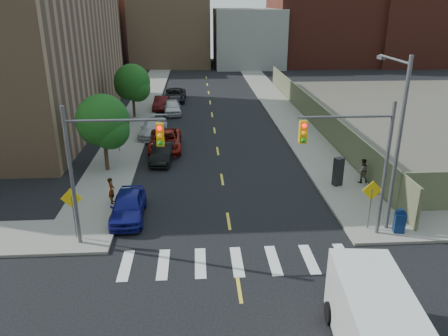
{
  "coord_description": "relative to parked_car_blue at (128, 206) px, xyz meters",
  "views": [
    {
      "loc": [
        -1.61,
        -13.23,
        11.29
      ],
      "look_at": [
        -0.07,
        10.94,
        2.0
      ],
      "focal_mm": 35.0,
      "sensor_mm": 36.0,
      "label": 1
    }
  ],
  "objects": [
    {
      "name": "sidewalk_ne",
      "position": [
        13.25,
        32.76,
        -0.68
      ],
      "size": [
        3.5,
        73.0,
        0.15
      ],
      "primitive_type": "cube",
      "color": "gray",
      "rests_on": "ground"
    },
    {
      "name": "tree_west_near",
      "position": [
        -2.5,
        7.31,
        2.73
      ],
      "size": [
        3.66,
        3.64,
        5.52
      ],
      "color": "#332114",
      "rests_on": "ground"
    },
    {
      "name": "pedestrian_west",
      "position": [
        -1.19,
        1.71,
        0.19
      ],
      "size": [
        0.43,
        0.61,
        1.58
      ],
      "primitive_type": "imported",
      "rotation": [
        0.0,
        0.0,
        1.66
      ],
      "color": "gray",
      "rests_on": "sidewalk_nw"
    },
    {
      "name": "sidewalk_nw",
      "position": [
        -2.25,
        32.76,
        -0.68
      ],
      "size": [
        3.5,
        73.0,
        0.15
      ],
      "primitive_type": "cube",
      "color": "gray",
      "rests_on": "ground"
    },
    {
      "name": "warn_sign_midwest",
      "position": [
        -2.3,
        11.26,
        1.24
      ],
      "size": [
        1.06,
        0.06,
        2.83
      ],
      "color": "#59595E",
      "rests_on": "ground"
    },
    {
      "name": "bg_bldg_fareast",
      "position": [
        43.5,
        61.26,
        8.25
      ],
      "size": [
        14.0,
        16.0,
        18.0
      ],
      "primitive_type": "cube",
      "color": "#592319",
      "rests_on": "ground"
    },
    {
      "name": "parked_car_red",
      "position": [
        1.3,
        11.83,
        0.02
      ],
      "size": [
        2.68,
        5.6,
        1.54
      ],
      "primitive_type": "imported",
      "rotation": [
        0.0,
        0.0,
        0.02
      ],
      "color": "maroon",
      "rests_on": "ground"
    },
    {
      "name": "warn_sign_nw",
      "position": [
        -2.3,
        -2.24,
        1.24
      ],
      "size": [
        1.06,
        0.06,
        2.83
      ],
      "color": "#59595E",
      "rests_on": "ground"
    },
    {
      "name": "cargo_van",
      "position": [
        9.59,
        -10.76,
        0.62
      ],
      "size": [
        2.83,
        5.89,
        2.61
      ],
      "rotation": [
        0.0,
        0.0,
        -0.1
      ],
      "color": "silver",
      "rests_on": "ground"
    },
    {
      "name": "mailbox",
      "position": [
        14.13,
        -2.74,
        0.03
      ],
      "size": [
        0.6,
        0.5,
        1.31
      ],
      "rotation": [
        0.0,
        0.0,
        -0.18
      ],
      "color": "navy",
      "rests_on": "sidewalk_ne"
    },
    {
      "name": "tree_west_far",
      "position": [
        -2.5,
        22.31,
        2.73
      ],
      "size": [
        3.66,
        3.64,
        5.52
      ],
      "color": "#332114",
      "rests_on": "ground"
    },
    {
      "name": "streetlight_ne",
      "position": [
        13.7,
        -1.84,
        4.47
      ],
      "size": [
        0.25,
        3.7,
        9.0
      ],
      "color": "#59595E",
      "rests_on": "ground"
    },
    {
      "name": "bg_bldg_midwest",
      "position": [
        -0.5,
        63.26,
        6.75
      ],
      "size": [
        14.0,
        16.0,
        15.0
      ],
      "primitive_type": "cube",
      "color": "#8C6B4C",
      "rests_on": "ground"
    },
    {
      "name": "parked_car_white",
      "position": [
        1.3,
        23.91,
        0.01
      ],
      "size": [
        2.11,
        4.57,
        1.51
      ],
      "primitive_type": "imported",
      "rotation": [
        0.0,
        0.0,
        0.07
      ],
      "color": "silver",
      "rests_on": "ground"
    },
    {
      "name": "fence_north",
      "position": [
        15.1,
        19.26,
        0.5
      ],
      "size": [
        0.12,
        44.0,
        2.5
      ],
      "primitive_type": "cube",
      "color": "#646B4B",
      "rests_on": "ground"
    },
    {
      "name": "warn_sign_ne",
      "position": [
        12.7,
        -2.24,
        1.24
      ],
      "size": [
        1.06,
        0.06,
        2.83
      ],
      "color": "#59595E",
      "rests_on": "ground"
    },
    {
      "name": "parked_car_maroon",
      "position": [
        0.0,
        26.03,
        -0.05
      ],
      "size": [
        1.76,
        4.37,
        1.41
      ],
      "primitive_type": "imported",
      "rotation": [
        0.0,
        0.0,
        -0.06
      ],
      "color": "#420D0E",
      "rests_on": "ground"
    },
    {
      "name": "payphone",
      "position": [
        12.85,
        3.5,
        0.32
      ],
      "size": [
        0.69,
        0.64,
        1.85
      ],
      "primitive_type": "cube",
      "rotation": [
        0.0,
        0.0,
        0.43
      ],
      "color": "black",
      "rests_on": "sidewalk_ne"
    },
    {
      "name": "pedestrian_east",
      "position": [
        14.57,
        3.83,
        0.21
      ],
      "size": [
        0.81,
        0.64,
        1.63
      ],
      "primitive_type": "imported",
      "rotation": [
        0.0,
        0.0,
        3.17
      ],
      "color": "gray",
      "rests_on": "sidewalk_ne"
    },
    {
      "name": "bg_bldg_east",
      "position": [
        27.5,
        63.26,
        7.25
      ],
      "size": [
        18.0,
        18.0,
        16.0
      ],
      "primitive_type": "cube",
      "color": "#592319",
      "rests_on": "ground"
    },
    {
      "name": "signal_nw",
      "position": [
        -0.48,
        -2.74,
        3.78
      ],
      "size": [
        4.59,
        0.3,
        7.0
      ],
      "color": "#59595E",
      "rests_on": "ground"
    },
    {
      "name": "parked_car_silver",
      "position": [
        0.01,
        15.75,
        -0.01
      ],
      "size": [
        2.57,
        5.29,
        1.48
      ],
      "primitive_type": "imported",
      "rotation": [
        0.0,
        0.0,
        -0.1
      ],
      "color": "#B8BAC0",
      "rests_on": "ground"
    },
    {
      "name": "parked_car_black",
      "position": [
        1.3,
        9.08,
        -0.06
      ],
      "size": [
        1.83,
        4.31,
        1.38
      ],
      "primitive_type": "imported",
      "rotation": [
        0.0,
        0.0,
        -0.09
      ],
      "color": "black",
      "rests_on": "ground"
    },
    {
      "name": "ground",
      "position": [
        5.5,
        -8.74,
        -0.75
      ],
      "size": [
        160.0,
        160.0,
        0.0
      ],
      "primitive_type": "plane",
      "color": "black",
      "rests_on": "ground"
    },
    {
      "name": "parked_car_grey",
      "position": [
        1.3,
        30.16,
        0.0
      ],
      "size": [
        2.61,
        5.46,
        1.5
      ],
      "primitive_type": "imported",
      "rotation": [
        0.0,
        0.0,
        -0.02
      ],
      "color": "black",
      "rests_on": "ground"
    },
    {
      "name": "bg_bldg_center",
      "position": [
        13.5,
        61.26,
        4.25
      ],
      "size": [
        12.0,
        16.0,
        10.0
      ],
      "primitive_type": "cube",
      "color": "gray",
      "rests_on": "ground"
    },
    {
      "name": "bg_bldg_west",
      "position": [
        -16.5,
        61.26,
        5.25
      ],
      "size": [
        14.0,
        18.0,
        12.0
      ],
      "primitive_type": "cube",
      "color": "#592319",
      "rests_on": "ground"
    },
    {
      "name": "signal_ne",
      "position": [
        11.48,
        -2.74,
        3.78
      ],
      "size": [
        4.59,
        0.3,
        7.0
      ],
      "color": "#59595E",
      "rests_on": "ground"
    },
    {
      "name": "parked_car_blue",
      "position": [
        0.0,
        0.0,
        0.0
      ],
      "size": [
        1.88,
        4.45,
        1.5
      ],
      "primitive_type": "imported",
      "rotation": [
        0.0,
        0.0,
        0.02
      ],
      "color": "navy",
      "rests_on": "ground"
    }
  ]
}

